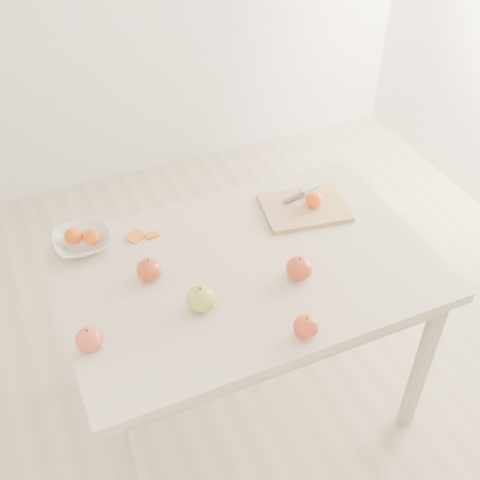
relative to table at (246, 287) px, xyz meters
name	(u,v)px	position (x,y,z in m)	size (l,w,h in m)	color
ground	(245,398)	(0.00, 0.00, -0.65)	(3.50, 3.50, 0.00)	#C6B293
table	(246,287)	(0.00, 0.00, 0.00)	(1.20, 0.80, 0.75)	beige
cutting_board	(305,208)	(0.31, 0.18, 0.11)	(0.30, 0.22, 0.02)	tan
board_tangerine	(314,199)	(0.34, 0.17, 0.14)	(0.06, 0.06, 0.05)	orange
fruit_bowl	(83,241)	(-0.46, 0.30, 0.12)	(0.19, 0.19, 0.05)	silver
bowl_tangerine_near	(73,236)	(-0.49, 0.31, 0.15)	(0.06, 0.06, 0.06)	#D64707
bowl_tangerine_far	(92,237)	(-0.43, 0.29, 0.14)	(0.06, 0.06, 0.05)	#DB5E07
orange_peel_a	(136,237)	(-0.29, 0.28, 0.10)	(0.06, 0.04, 0.00)	#CF580E
orange_peel_b	(152,235)	(-0.24, 0.26, 0.10)	(0.04, 0.04, 0.00)	orange
paring_knife	(307,191)	(0.36, 0.25, 0.12)	(0.17, 0.06, 0.01)	silver
apple_green	(201,298)	(-0.20, -0.11, 0.14)	(0.09, 0.09, 0.08)	olive
apple_red_a	(149,270)	(-0.30, 0.07, 0.14)	(0.08, 0.08, 0.07)	#8F0506
apple_red_c	(306,327)	(0.04, -0.33, 0.13)	(0.07, 0.07, 0.07)	#910E06
apple_red_d	(89,339)	(-0.54, -0.13, 0.13)	(0.08, 0.08, 0.07)	maroon
apple_red_e	(299,268)	(0.13, -0.11, 0.14)	(0.08, 0.08, 0.08)	maroon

